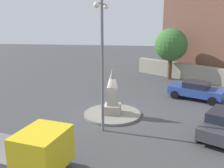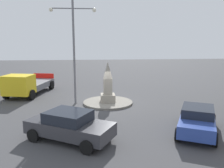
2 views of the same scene
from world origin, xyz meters
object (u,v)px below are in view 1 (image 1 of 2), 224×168
monument (112,95)px  car_blue_approaching (196,90)px  tree_near_wall (171,45)px  truck_yellow_near_island (16,150)px  corner_building (224,37)px  streetlamp (102,51)px

monument → car_blue_approaching: size_ratio=0.69×
car_blue_approaching → tree_near_wall: size_ratio=0.86×
truck_yellow_near_island → tree_near_wall: size_ratio=1.19×
truck_yellow_near_island → car_blue_approaching: bearing=139.5°
corner_building → truck_yellow_near_island: bearing=-33.0°
streetlamp → tree_near_wall: (-13.23, 4.88, -1.08)m
streetlamp → corner_building: size_ratio=0.73×
monument → streetlamp: bearing=-5.9°
car_blue_approaching → truck_yellow_near_island: 14.48m
truck_yellow_near_island → corner_building: (-21.73, 14.11, 3.08)m
car_blue_approaching → corner_building: (-10.72, 4.71, 3.29)m
car_blue_approaching → streetlamp: bearing=-43.7°
monument → truck_yellow_near_island: (6.82, -3.30, -0.49)m
monument → streetlamp: size_ratio=0.40×
monument → tree_near_wall: 11.90m
truck_yellow_near_island → corner_building: corner_building is taller
monument → streetlamp: 4.00m
car_blue_approaching → tree_near_wall: (-6.57, -1.48, 2.76)m
corner_building → monument: bearing=-35.9°
car_blue_approaching → tree_near_wall: bearing=-167.3°
car_blue_approaching → tree_near_wall: 7.28m
streetlamp → car_blue_approaching: bearing=136.3°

